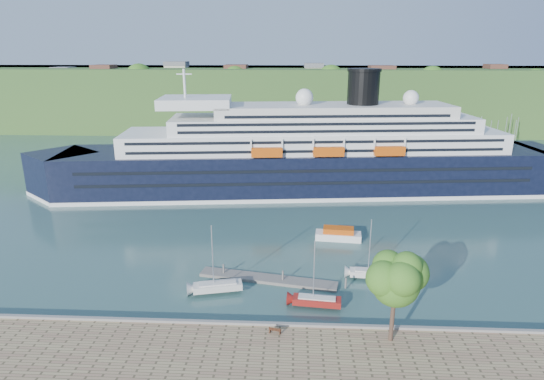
{
  "coord_description": "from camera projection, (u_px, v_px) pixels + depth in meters",
  "views": [
    {
      "loc": [
        2.87,
        -45.01,
        31.11
      ],
      "look_at": [
        -0.9,
        30.0,
        7.74
      ],
      "focal_mm": 30.0,
      "sensor_mm": 36.0,
      "label": 1
    }
  ],
  "objects": [
    {
      "name": "floating_pontoon",
      "position": [
        268.0,
        279.0,
        63.76
      ],
      "size": [
        19.63,
        5.96,
        0.43
      ],
      "primitive_type": null,
      "rotation": [
        0.0,
        0.0,
        -0.19
      ],
      "color": "slate",
      "rests_on": "ground"
    },
    {
      "name": "tender_launch",
      "position": [
        338.0,
        234.0,
        77.27
      ],
      "size": [
        7.99,
        3.41,
        2.15
      ],
      "primitive_type": null,
      "rotation": [
        0.0,
        0.0,
        -0.1
      ],
      "color": "#C3490B",
      "rests_on": "ground"
    },
    {
      "name": "sailboat_white_near",
      "position": [
        217.0,
        261.0,
        59.22
      ],
      "size": [
        7.4,
        3.56,
        9.22
      ],
      "primitive_type": null,
      "rotation": [
        0.0,
        0.0,
        0.23
      ],
      "color": "silver",
      "rests_on": "ground"
    },
    {
      "name": "ground",
      "position": [
        267.0,
        331.0,
        52.3
      ],
      "size": [
        400.0,
        400.0,
        0.0
      ],
      "primitive_type": "plane",
      "color": "#2D514F",
      "rests_on": "ground"
    },
    {
      "name": "park_bench",
      "position": [
        275.0,
        330.0,
        50.17
      ],
      "size": [
        1.49,
        0.85,
        0.9
      ],
      "primitive_type": null,
      "rotation": [
        0.0,
        0.0,
        -0.21
      ],
      "color": "#482614",
      "rests_on": "promenade"
    },
    {
      "name": "promenade_tree",
      "position": [
        395.0,
        294.0,
        47.47
      ],
      "size": [
        6.82,
        6.82,
        11.29
      ],
      "primitive_type": null,
      "color": "#306119",
      "rests_on": "promenade"
    },
    {
      "name": "cruise_ship",
      "position": [
        304.0,
        132.0,
        100.21
      ],
      "size": [
        122.5,
        29.98,
        27.25
      ],
      "primitive_type": null,
      "rotation": [
        0.0,
        0.0,
        0.1
      ],
      "color": "black",
      "rests_on": "ground"
    },
    {
      "name": "sailboat_red",
      "position": [
        318.0,
        276.0,
        55.95
      ],
      "size": [
        6.83,
        2.55,
        8.62
      ],
      "primitive_type": null,
      "rotation": [
        0.0,
        0.0,
        -0.11
      ],
      "color": "maroon",
      "rests_on": "ground"
    },
    {
      "name": "quay_coping",
      "position": [
        267.0,
        324.0,
        51.77
      ],
      "size": [
        220.0,
        0.5,
        0.3
      ],
      "primitive_type": "cube",
      "color": "slate",
      "rests_on": "promenade"
    },
    {
      "name": "sailboat_white_far",
      "position": [
        373.0,
        251.0,
        63.0
      ],
      "size": [
        6.73,
        2.33,
        8.53
      ],
      "primitive_type": null,
      "rotation": [
        0.0,
        0.0,
        -0.08
      ],
      "color": "silver",
      "rests_on": "ground"
    },
    {
      "name": "far_hillside",
      "position": [
        288.0,
        97.0,
        187.02
      ],
      "size": [
        400.0,
        50.0,
        24.0
      ],
      "primitive_type": "cube",
      "color": "#2E5622",
      "rests_on": "ground"
    }
  ]
}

